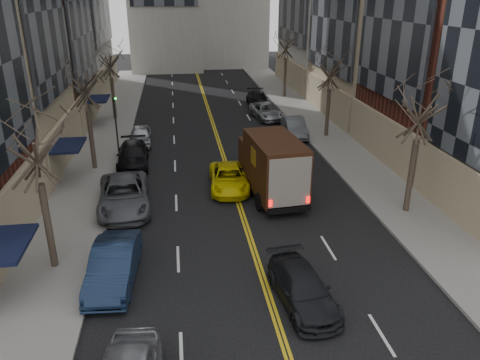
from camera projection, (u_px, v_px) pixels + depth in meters
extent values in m
cube|color=slate|center=(105.00, 138.00, 37.68)|extent=(4.00, 66.00, 0.15)
cube|color=slate|center=(321.00, 129.00, 40.00)|extent=(4.00, 66.00, 0.15)
cube|color=black|center=(1.00, 245.00, 17.44)|extent=(2.00, 3.00, 0.15)
cube|color=black|center=(66.00, 146.00, 28.43)|extent=(2.00, 3.00, 0.15)
cube|color=black|center=(53.00, 162.00, 28.71)|extent=(0.20, 3.00, 2.50)
cube|color=black|center=(96.00, 99.00, 40.33)|extent=(2.00, 3.00, 0.15)
cube|color=black|center=(87.00, 111.00, 40.61)|extent=(0.20, 3.00, 2.50)
cylinder|color=#382D23|center=(48.00, 226.00, 19.56)|extent=(0.30, 0.30, 3.83)
cylinder|color=#382D23|center=(91.00, 139.00, 30.50)|extent=(0.30, 0.30, 4.05)
cylinder|color=#382D23|center=(113.00, 98.00, 42.47)|extent=(0.30, 0.30, 3.69)
cylinder|color=#382D23|center=(411.00, 176.00, 24.54)|extent=(0.30, 0.30, 3.96)
cylinder|color=#382D23|center=(328.00, 113.00, 37.39)|extent=(0.30, 0.30, 3.78)
cylinder|color=#382D23|center=(285.00, 77.00, 51.06)|extent=(0.30, 0.30, 4.14)
cylinder|color=black|center=(117.00, 131.00, 32.56)|extent=(0.12, 0.12, 3.80)
imported|color=black|center=(113.00, 98.00, 31.66)|extent=(0.15, 0.18, 0.90)
sphere|color=#0CE526|center=(115.00, 99.00, 31.61)|extent=(0.14, 0.14, 0.14)
cube|color=black|center=(271.00, 186.00, 27.27)|extent=(2.87, 6.77, 0.31)
cube|color=black|center=(260.00, 156.00, 29.05)|extent=(2.57, 1.97, 2.16)
cube|color=black|center=(275.00, 166.00, 26.19)|extent=(2.93, 5.25, 3.09)
cube|color=black|center=(289.00, 209.00, 24.41)|extent=(2.38, 0.41, 0.31)
cube|color=red|center=(270.00, 204.00, 24.00)|extent=(0.19, 0.08, 0.36)
cube|color=red|center=(308.00, 200.00, 24.44)|extent=(0.19, 0.08, 0.36)
cube|color=gold|center=(253.00, 157.00, 25.73)|extent=(0.13, 0.93, 0.93)
cube|color=gold|center=(296.00, 153.00, 26.27)|extent=(0.13, 0.93, 0.93)
cylinder|color=black|center=(242.00, 176.00, 28.98)|extent=(0.38, 1.01, 0.99)
cylinder|color=black|center=(280.00, 172.00, 29.50)|extent=(0.38, 1.01, 0.99)
cylinder|color=black|center=(259.00, 202.00, 25.46)|extent=(0.38, 1.01, 0.99)
cylinder|color=black|center=(301.00, 197.00, 25.98)|extent=(0.38, 1.01, 0.99)
imported|color=black|center=(303.00, 288.00, 17.86)|extent=(2.33, 4.67, 1.30)
cube|color=black|center=(299.00, 268.00, 18.26)|extent=(0.13, 0.04, 0.09)
cube|color=blue|center=(299.00, 268.00, 18.23)|extent=(0.10, 0.01, 0.06)
imported|color=yellow|center=(229.00, 178.00, 28.15)|extent=(2.47, 4.95, 1.35)
imported|color=black|center=(262.00, 168.00, 28.91)|extent=(0.60, 0.77, 1.87)
imported|color=#12213B|center=(114.00, 265.00, 19.11)|extent=(2.04, 4.97, 1.60)
imported|color=#55575D|center=(124.00, 195.00, 25.52)|extent=(3.14, 6.02, 1.62)
imported|color=black|center=(133.00, 156.00, 31.73)|extent=(2.27, 5.18, 1.48)
imported|color=#A6A9AD|center=(141.00, 136.00, 36.12)|extent=(1.76, 4.12, 1.39)
imported|color=#4D5155|center=(294.00, 127.00, 38.17)|extent=(1.81, 4.59, 1.49)
imported|color=#929499|center=(267.00, 111.00, 43.32)|extent=(2.91, 5.27, 1.40)
imported|color=black|center=(257.00, 99.00, 47.85)|extent=(2.38, 5.15, 1.46)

